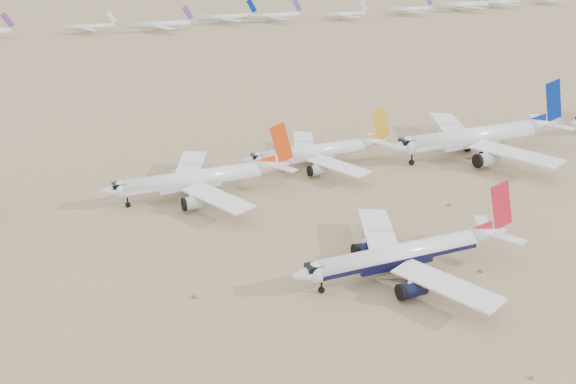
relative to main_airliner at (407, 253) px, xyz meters
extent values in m
plane|color=olive|center=(-10.32, -6.80, -4.52)|extent=(7000.00, 7000.00, 0.00)
cylinder|color=silver|center=(-2.11, 0.00, 0.20)|extent=(34.77, 4.11, 4.11)
cube|color=black|center=(-2.11, 0.00, -0.31)|extent=(34.07, 4.17, 0.92)
sphere|color=silver|center=(-19.49, 0.00, 0.20)|extent=(4.11, 4.11, 4.11)
cube|color=black|center=(-20.11, 0.00, 1.33)|extent=(2.88, 2.67, 1.03)
cone|color=silver|center=(19.38, 0.00, 0.51)|extent=(8.69, 4.11, 4.11)
cube|color=silver|center=(0.58, -12.19, -0.52)|extent=(13.43, 21.16, 0.64)
cube|color=silver|center=(21.07, -4.00, 1.02)|extent=(5.52, 7.22, 0.25)
cylinder|color=black|center=(-4.04, -8.54, -2.37)|extent=(4.83, 2.96, 2.96)
cube|color=silver|center=(0.58, 12.19, -0.52)|extent=(13.43, 21.16, 0.64)
cube|color=silver|center=(21.07, 4.00, 1.02)|extent=(5.52, 7.22, 0.25)
cylinder|color=black|center=(-4.04, 8.54, -2.37)|extent=(4.83, 2.96, 2.96)
cube|color=red|center=(21.80, 0.00, 6.50)|extent=(6.59, 0.33, 10.86)
cylinder|color=black|center=(-18.46, 0.00, -3.91)|extent=(1.23, 0.51, 1.23)
cylinder|color=black|center=(-0.66, -2.88, -3.66)|extent=(1.73, 1.03, 1.73)
cylinder|color=black|center=(-0.66, 2.88, -3.66)|extent=(1.73, 1.03, 1.73)
cylinder|color=silver|center=(55.24, 52.19, 1.48)|extent=(43.09, 5.22, 5.22)
cube|color=silver|center=(55.24, 52.19, 0.83)|extent=(42.23, 5.30, 1.18)
sphere|color=silver|center=(33.70, 52.19, 1.48)|extent=(5.22, 5.22, 5.22)
cube|color=black|center=(32.91, 52.19, 2.92)|extent=(3.66, 3.40, 1.31)
cone|color=silver|center=(81.87, 52.19, 1.87)|extent=(10.77, 5.22, 5.22)
cube|color=silver|center=(58.57, 37.02, 0.57)|extent=(16.64, 26.23, 0.81)
cube|color=silver|center=(83.97, 47.22, 2.53)|extent=(6.84, 8.94, 0.31)
cylinder|color=silver|center=(52.85, 41.54, -1.79)|extent=(5.98, 3.76, 3.76)
cube|color=silver|center=(58.57, 67.37, 0.57)|extent=(16.64, 26.23, 0.81)
cube|color=silver|center=(83.97, 57.17, 2.53)|extent=(6.84, 8.94, 0.31)
cylinder|color=silver|center=(52.85, 62.85, -1.79)|extent=(5.98, 3.76, 3.76)
cube|color=navy|center=(84.87, 52.19, 9.33)|extent=(8.17, 0.42, 13.46)
cylinder|color=black|center=(35.00, 52.19, -3.74)|extent=(1.57, 0.65, 1.57)
cylinder|color=black|center=(57.04, 48.54, -3.43)|extent=(2.19, 1.31, 2.19)
cylinder|color=black|center=(57.04, 55.85, -3.43)|extent=(2.19, 1.31, 2.19)
cylinder|color=silver|center=(8.12, 61.97, -0.05)|extent=(32.01, 3.89, 3.89)
cube|color=silver|center=(8.12, 61.97, -0.54)|extent=(31.37, 3.95, 0.88)
sphere|color=silver|center=(-7.89, 61.97, -0.05)|extent=(3.89, 3.89, 3.89)
cube|color=black|center=(-8.47, 61.97, 1.02)|extent=(2.72, 2.53, 0.97)
cone|color=silver|center=(27.90, 61.97, 0.24)|extent=(8.00, 3.89, 3.89)
cube|color=silver|center=(10.59, 50.69, -0.73)|extent=(12.36, 19.48, 0.60)
cube|color=silver|center=(29.46, 58.27, 0.73)|extent=(5.08, 6.64, 0.23)
cylinder|color=silver|center=(6.34, 54.05, -2.49)|extent=(4.45, 2.80, 2.80)
cube|color=silver|center=(10.59, 73.25, -0.73)|extent=(12.36, 19.48, 0.60)
cube|color=silver|center=(29.46, 65.67, 0.73)|extent=(5.08, 6.64, 0.23)
cylinder|color=silver|center=(6.34, 69.89, -2.49)|extent=(4.45, 2.80, 2.80)
cube|color=gold|center=(30.13, 61.97, 5.79)|extent=(6.07, 0.31, 10.00)
cylinder|color=black|center=(-6.92, 61.97, -3.94)|extent=(1.17, 0.49, 1.17)
cylinder|color=black|center=(9.45, 59.25, -3.71)|extent=(1.63, 0.97, 1.63)
cylinder|color=black|center=(9.45, 64.69, -3.71)|extent=(1.63, 0.97, 1.63)
cylinder|color=silver|center=(-28.53, 53.73, 0.38)|extent=(34.92, 4.27, 4.27)
cube|color=silver|center=(-28.53, 53.73, -0.15)|extent=(34.22, 4.33, 0.96)
sphere|color=silver|center=(-46.00, 53.73, 0.38)|extent=(4.27, 4.27, 4.27)
cube|color=black|center=(-46.64, 53.73, 1.56)|extent=(2.99, 2.77, 1.07)
cone|color=silver|center=(-6.95, 53.73, 0.70)|extent=(8.73, 4.27, 4.27)
cube|color=silver|center=(-25.84, 41.41, -0.36)|extent=(13.49, 21.25, 0.66)
cube|color=silver|center=(-5.25, 49.69, 1.24)|extent=(5.54, 7.25, 0.26)
cylinder|color=silver|center=(-30.47, 45.07, -2.29)|extent=(4.85, 3.07, 3.07)
cube|color=silver|center=(-25.84, 66.05, -0.36)|extent=(13.49, 21.25, 0.66)
cube|color=silver|center=(-5.25, 57.76, 1.24)|extent=(5.54, 7.25, 0.26)
cylinder|color=silver|center=(-30.47, 62.38, -2.29)|extent=(4.85, 3.07, 3.07)
cube|color=red|center=(-4.52, 53.73, 6.76)|extent=(6.62, 0.34, 10.91)
cylinder|color=black|center=(-44.93, 53.73, -3.88)|extent=(1.28, 0.53, 1.28)
cylinder|color=black|center=(-27.08, 50.74, -3.63)|extent=(1.79, 1.07, 1.79)
cylinder|color=black|center=(-27.08, 56.71, -3.63)|extent=(1.79, 1.07, 1.79)
cube|color=#613885|center=(-66.85, 334.52, 6.05)|extent=(7.52, 0.37, 9.48)
cylinder|color=silver|center=(-20.69, 334.94, -0.56)|extent=(31.71, 3.13, 3.13)
cube|color=silver|center=(-5.77, 334.94, 4.74)|extent=(6.31, 0.31, 7.95)
cube|color=silver|center=(-20.69, 326.73, -1.03)|extent=(8.35, 14.60, 0.31)
cube|color=silver|center=(-20.69, 343.14, -1.03)|extent=(8.35, 14.60, 0.31)
cylinder|color=silver|center=(22.90, 325.12, -0.22)|extent=(38.48, 3.80, 3.80)
cube|color=#613885|center=(41.00, 325.12, 6.20)|extent=(7.66, 0.38, 9.65)
cube|color=silver|center=(22.90, 315.16, -0.79)|extent=(10.14, 17.71, 0.38)
cube|color=silver|center=(22.90, 335.08, -0.79)|extent=(10.14, 17.71, 0.38)
cylinder|color=silver|center=(72.38, 342.03, -0.17)|extent=(39.54, 3.91, 3.91)
cube|color=navy|center=(90.99, 342.03, 6.44)|extent=(7.87, 0.39, 9.92)
cube|color=silver|center=(72.38, 331.80, -0.76)|extent=(10.42, 18.20, 0.39)
cube|color=silver|center=(72.38, 352.27, -0.76)|extent=(10.42, 18.20, 0.39)
cylinder|color=silver|center=(105.80, 337.05, -0.27)|extent=(37.46, 3.70, 3.70)
cube|color=#613885|center=(123.43, 337.05, 5.98)|extent=(7.46, 0.37, 9.40)
cube|color=silver|center=(105.80, 327.36, -0.83)|extent=(9.87, 17.24, 0.37)
cube|color=silver|center=(105.80, 346.75, -0.83)|extent=(9.87, 17.24, 0.37)
cylinder|color=silver|center=(155.45, 325.95, -0.50)|extent=(32.88, 3.25, 3.25)
cube|color=silver|center=(170.92, 325.95, 4.99)|extent=(6.55, 0.32, 8.25)
cube|color=silver|center=(155.45, 317.44, -0.99)|extent=(8.66, 15.14, 0.32)
cube|color=silver|center=(155.45, 334.46, -0.99)|extent=(8.66, 15.14, 0.32)
cylinder|color=silver|center=(212.02, 331.00, -0.27)|extent=(37.44, 3.70, 3.70)
cube|color=#613885|center=(229.64, 331.00, 5.98)|extent=(7.46, 0.37, 9.39)
cube|color=silver|center=(212.02, 321.31, -0.83)|extent=(9.86, 17.24, 0.37)
cube|color=silver|center=(212.02, 340.70, -0.83)|extent=(9.86, 17.24, 0.37)
cylinder|color=silver|center=(265.99, 335.80, 0.11)|extent=(45.17, 4.46, 4.46)
cube|color=silver|center=(265.99, 324.11, -0.56)|extent=(11.90, 20.79, 0.45)
cube|color=silver|center=(265.99, 347.49, -0.56)|extent=(11.90, 20.79, 0.45)
cylinder|color=silver|center=(306.85, 342.37, -0.19)|extent=(39.11, 3.87, 3.87)
cube|color=silver|center=(306.85, 332.24, -0.77)|extent=(10.30, 18.00, 0.39)
cube|color=silver|center=(306.85, 352.49, -0.77)|extent=(10.30, 18.00, 0.39)
cube|color=silver|center=(360.07, 336.17, -0.93)|extent=(9.08, 15.87, 0.34)
ellipsoid|color=brown|center=(-40.72, 7.60, -4.23)|extent=(0.98, 0.98, 0.54)
ellipsoid|color=brown|center=(0.38, -34.50, -4.31)|extent=(0.70, 0.70, 0.39)
ellipsoid|color=brown|center=(14.08, -5.20, -4.27)|extent=(0.84, 0.84, 0.46)
ellipsoid|color=brown|center=(27.78, 24.10, -4.23)|extent=(0.98, 0.98, 0.54)
camera|label=1|loc=(-64.21, -92.77, 59.22)|focal=40.00mm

